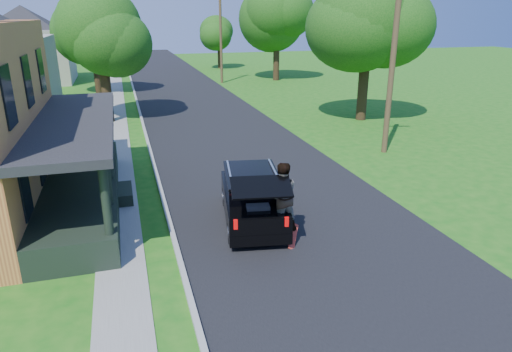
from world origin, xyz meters
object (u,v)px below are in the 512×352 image
object	(u,v)px
utility_pole_near	(393,63)
black_suv	(253,197)
tree_right_near	(367,20)
skateboarder	(281,197)

from	to	relation	value
utility_pole_near	black_suv	bearing A→B (deg)	-130.97
tree_right_near	skateboarder	bearing A→B (deg)	-126.06
black_suv	tree_right_near	distance (m)	17.52
black_suv	utility_pole_near	bearing A→B (deg)	44.00
black_suv	utility_pole_near	distance (m)	10.76
black_suv	skateboarder	world-z (taller)	skateboarder
black_suv	utility_pole_near	xyz separation A→B (m)	(8.40, 5.78, 3.44)
skateboarder	utility_pole_near	xyz separation A→B (m)	(8.00, 7.40, 2.82)
black_suv	utility_pole_near	size ratio (longest dim) A/B	0.59
skateboarder	black_suv	bearing A→B (deg)	-71.52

